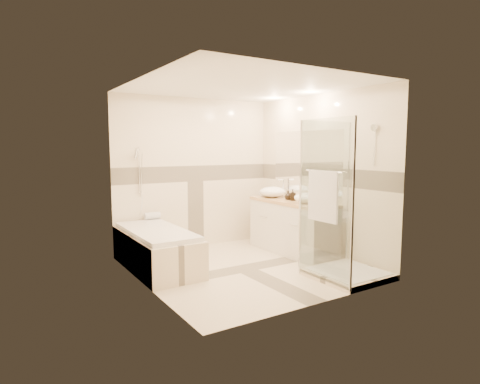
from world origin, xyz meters
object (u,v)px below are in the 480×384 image
bathtub (157,247)px  vanity (292,227)px  shower_enclosure (338,239)px  vessel_sink_far (307,198)px  amenity_bottle_a (293,195)px  vessel_sink_near (273,192)px  amenity_bottle_b (288,195)px

bathtub → vanity: size_ratio=1.05×
shower_enclosure → vessel_sink_far: shower_enclosure is taller
vanity → amenity_bottle_a: (-0.02, -0.02, 0.51)m
vessel_sink_far → shower_enclosure: bearing=-106.7°
vanity → vessel_sink_far: vessel_sink_far is taller
vanity → shower_enclosure: shower_enclosure is taller
bathtub → vessel_sink_far: bearing=-18.5°
vanity → vessel_sink_near: 0.72m
amenity_bottle_b → vessel_sink_far: bearing=-90.0°
amenity_bottle_b → vessel_sink_near: bearing=90.0°
vessel_sink_far → amenity_bottle_a: (0.00, 0.34, 0.01)m
vanity → bathtub: bearing=170.8°
vanity → amenity_bottle_b: (-0.02, 0.10, 0.50)m
shower_enclosure → vanity: bearing=77.0°
shower_enclosure → amenity_bottle_b: 1.45m
vessel_sink_near → amenity_bottle_b: 0.41m
vanity → amenity_bottle_b: size_ratio=11.11×
vessel_sink_far → amenity_bottle_a: amenity_bottle_a is taller
shower_enclosure → vessel_sink_near: size_ratio=4.55×
bathtub → amenity_bottle_b: size_ratio=11.66×
bathtub → vessel_sink_far: vessel_sink_far is taller
vessel_sink_near → vessel_sink_far: 0.87m
amenity_bottle_a → vessel_sink_near: bearing=90.0°
shower_enclosure → amenity_bottle_b: (0.27, 1.37, 0.42)m
bathtub → vessel_sink_far: (2.13, -0.71, 0.62)m
bathtub → vanity: vanity is taller
vanity → vessel_sink_near: (-0.02, 0.51, 0.51)m
bathtub → amenity_bottle_b: (2.13, -0.25, 0.62)m
vessel_sink_near → amenity_bottle_a: size_ratio=2.49×
vessel_sink_far → amenity_bottle_b: bearing=90.0°
vanity → shower_enclosure: (-0.29, -1.27, 0.08)m
bathtub → shower_enclosure: 2.47m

